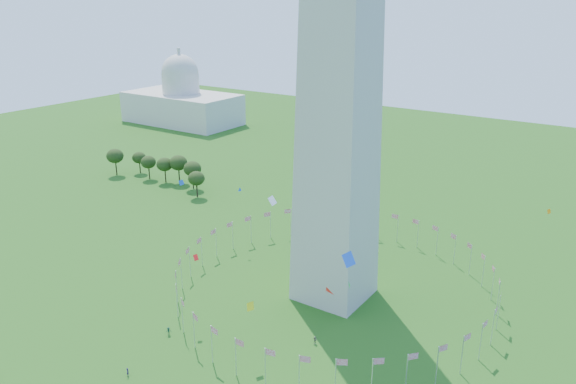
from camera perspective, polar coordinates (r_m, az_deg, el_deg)
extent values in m
cylinder|color=silver|center=(134.44, 20.08, -12.81)|extent=(0.24, 0.24, 9.00)
cylinder|color=silver|center=(140.44, 20.59, -11.41)|extent=(0.24, 0.24, 9.00)
cylinder|color=silver|center=(146.54, 20.57, -10.06)|extent=(0.24, 0.24, 9.00)
cylinder|color=silver|center=(152.56, 20.09, -8.80)|extent=(0.24, 0.24, 9.00)
cylinder|color=silver|center=(158.33, 19.23, -7.63)|extent=(0.24, 0.24, 9.00)
cylinder|color=silver|center=(163.71, 18.04, -6.58)|extent=(0.24, 0.24, 9.00)
cylinder|color=silver|center=(168.58, 16.59, -5.65)|extent=(0.24, 0.24, 9.00)
cylinder|color=silver|center=(172.84, 14.91, -4.85)|extent=(0.24, 0.24, 9.00)
cylinder|color=silver|center=(176.42, 13.06, -4.19)|extent=(0.24, 0.24, 9.00)
cylinder|color=silver|center=(179.24, 11.07, -3.66)|extent=(0.24, 0.24, 9.00)
cylinder|color=silver|center=(181.27, 8.98, -3.26)|extent=(0.24, 0.24, 9.00)
cylinder|color=silver|center=(182.45, 6.83, -3.00)|extent=(0.24, 0.24, 9.00)
cylinder|color=silver|center=(182.78, 4.64, -2.88)|extent=(0.24, 0.24, 9.00)
cylinder|color=silver|center=(182.25, 2.46, -2.90)|extent=(0.24, 0.24, 9.00)
cylinder|color=silver|center=(180.87, 0.30, -3.06)|extent=(0.24, 0.24, 9.00)
cylinder|color=silver|center=(178.66, -1.79, -3.36)|extent=(0.24, 0.24, 9.00)
cylinder|color=silver|center=(175.66, -3.78, -3.81)|extent=(0.24, 0.24, 9.00)
cylinder|color=silver|center=(171.92, -5.63, -4.39)|extent=(0.24, 0.24, 9.00)
cylinder|color=silver|center=(167.50, -7.30, -5.12)|extent=(0.24, 0.24, 9.00)
cylinder|color=silver|center=(162.50, -8.76, -6.00)|extent=(0.24, 0.24, 9.00)
cylinder|color=silver|center=(157.02, -9.94, -7.01)|extent=(0.24, 0.24, 9.00)
cylinder|color=silver|center=(151.18, -10.78, -8.15)|extent=(0.24, 0.24, 9.00)
cylinder|color=silver|center=(145.13, -11.23, -9.41)|extent=(0.24, 0.24, 9.00)
cylinder|color=silver|center=(139.04, -11.22, -10.78)|extent=(0.24, 0.24, 9.00)
cylinder|color=silver|center=(133.09, -10.67, -12.21)|extent=(0.24, 0.24, 9.00)
cylinder|color=silver|center=(127.50, -9.53, -13.67)|extent=(0.24, 0.24, 9.00)
cylinder|color=silver|center=(122.50, -7.75, -15.08)|extent=(0.24, 0.24, 9.00)
cylinder|color=silver|center=(118.33, -5.33, -16.36)|extent=(0.24, 0.24, 9.00)
cylinder|color=silver|center=(115.21, -2.32, -17.40)|extent=(0.24, 0.24, 9.00)
cylinder|color=silver|center=(113.32, 1.14, -18.10)|extent=(0.24, 0.24, 9.00)
cylinder|color=silver|center=(112.79, 4.84, -18.38)|extent=(0.24, 0.24, 9.00)
cylinder|color=silver|center=(113.64, 8.52, -18.22)|extent=(0.24, 0.24, 9.00)
cylinder|color=silver|center=(115.83, 11.94, -17.64)|extent=(0.24, 0.24, 9.00)
cylinder|color=silver|center=(119.21, 14.90, -16.71)|extent=(0.24, 0.24, 9.00)
cylinder|color=silver|center=(123.60, 17.27, -15.53)|extent=(0.24, 0.24, 9.00)
cylinder|color=silver|center=(128.75, 18.99, -14.20)|extent=(0.24, 0.24, 9.00)
imported|color=#2C1747|center=(124.37, -15.96, -17.17)|extent=(0.80, 0.75, 1.84)
imported|color=gray|center=(129.20, 2.74, -14.79)|extent=(1.22, 0.88, 1.91)
imported|color=#173B27|center=(134.79, -12.04, -13.65)|extent=(1.37, 1.39, 1.93)
plane|color=red|center=(102.17, 4.17, -9.98)|extent=(2.14, 1.72, 2.33)
plane|color=blue|center=(71.94, 6.19, -6.83)|extent=(1.49, 1.75, 2.10)
plane|color=blue|center=(135.46, -10.78, 0.95)|extent=(0.25, 1.63, 1.63)
plane|color=blue|center=(169.31, -4.92, 0.21)|extent=(0.21, 1.58, 1.59)
plane|color=orange|center=(139.39, 2.72, -2.73)|extent=(0.93, 0.75, 1.20)
plane|color=white|center=(111.13, -1.60, -0.88)|extent=(1.65, 1.75, 1.90)
plane|color=orange|center=(131.71, 24.99, -1.80)|extent=(0.72, 1.04, 1.25)
plane|color=green|center=(124.59, 6.25, -9.37)|extent=(1.02, 1.53, 1.61)
plane|color=yellow|center=(119.29, -3.85, -11.53)|extent=(2.11, 0.23, 2.12)
plane|color=red|center=(158.09, -9.34, -6.58)|extent=(1.34, 1.81, 1.63)
ellipsoid|color=#2A4316|center=(252.79, -17.11, 2.91)|extent=(7.23, 7.23, 11.30)
ellipsoid|color=#2A4316|center=(252.96, -14.85, 2.89)|extent=(5.92, 5.92, 9.25)
ellipsoid|color=#2A4316|center=(243.52, -13.96, 2.41)|extent=(6.31, 6.31, 9.85)
ellipsoid|color=#2A4316|center=(237.35, -12.38, 2.16)|extent=(6.62, 6.62, 10.35)
ellipsoid|color=#2A4316|center=(235.47, -11.04, 2.26)|extent=(7.35, 7.35, 11.48)
ellipsoid|color=#2A4316|center=(227.37, -9.65, 1.68)|extent=(7.09, 7.09, 11.08)
ellipsoid|color=#2A4316|center=(217.60, -9.26, 0.75)|extent=(6.42, 6.42, 10.03)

